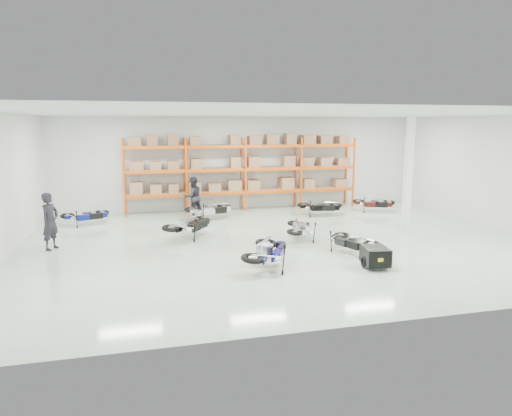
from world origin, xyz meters
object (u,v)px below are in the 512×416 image
object	(u,v)px
moto_silver_left	(301,225)
moto_black_far_left	(190,221)
moto_touring_right	(351,238)
person_back	(193,197)
trailer	(375,256)
moto_back_b	(210,207)
moto_blue_centre	(268,247)
person_left	(50,221)
moto_back_a	(86,213)
moto_back_d	(374,201)
moto_back_c	(320,204)

from	to	relation	value
moto_silver_left	moto_black_far_left	distance (m)	4.09
moto_touring_right	person_back	distance (m)	8.39
trailer	moto_back_b	xyz separation A→B (m)	(-3.66, 8.05, 0.21)
moto_blue_centre	moto_silver_left	bearing A→B (deg)	-96.89
moto_back_b	moto_touring_right	bearing A→B (deg)	-164.49
moto_touring_right	person_left	bearing A→B (deg)	144.63
trailer	person_left	distance (m)	10.52
moto_black_far_left	person_back	distance (m)	3.87
moto_blue_centre	moto_silver_left	xyz separation A→B (m)	(2.03, 2.93, -0.09)
moto_back_a	person_back	size ratio (longest dim) A/B	0.91
moto_back_b	moto_blue_centre	bearing A→B (deg)	170.97
moto_blue_centre	person_left	xyz separation A→B (m)	(-6.50, 3.69, 0.34)
moto_black_far_left	moto_back_d	xyz separation A→B (m)	(9.12, 3.02, -0.09)
moto_blue_centre	moto_back_d	world-z (taller)	moto_blue_centre
moto_silver_left	person_back	distance (m)	6.10
moto_back_c	person_left	world-z (taller)	person_left
moto_black_far_left	person_back	world-z (taller)	person_back
moto_back_c	person_back	xyz separation A→B (m)	(-5.69, 1.09, 0.38)
moto_back_c	person_back	world-z (taller)	person_back
moto_silver_left	moto_touring_right	distance (m)	2.30
trailer	moto_back_a	distance (m)	12.01
trailer	moto_black_far_left	bearing A→B (deg)	143.02
moto_back_b	moto_back_c	bearing A→B (deg)	-108.28
moto_back_a	person_left	distance (m)	3.80
moto_back_d	person_back	world-z (taller)	person_back
moto_touring_right	moto_back_c	distance (m)	6.24
moto_blue_centre	person_back	bearing A→B (deg)	-52.98
moto_black_far_left	person_back	bearing A→B (deg)	-60.61
moto_back_b	moto_back_d	size ratio (longest dim) A/B	1.08
moto_silver_left	moto_back_d	world-z (taller)	moto_silver_left
moto_touring_right	moto_back_a	size ratio (longest dim) A/B	0.98
moto_black_far_left	person_left	distance (m)	4.69
moto_touring_right	moto_back_b	xyz separation A→B (m)	(-3.66, 6.46, 0.06)
trailer	moto_back_c	size ratio (longest dim) A/B	0.84
moto_black_far_left	moto_back_b	distance (m)	3.32
moto_silver_left	moto_back_b	world-z (taller)	moto_back_b
trailer	person_back	bearing A→B (deg)	124.77
moto_back_b	moto_black_far_left	bearing A→B (deg)	144.66
trailer	person_back	xyz separation A→B (m)	(-4.32, 8.77, 0.56)
person_back	moto_black_far_left	bearing A→B (deg)	62.36
moto_silver_left	moto_black_far_left	xyz separation A→B (m)	(-3.88, 1.28, 0.08)
moto_back_c	person_back	size ratio (longest dim) A/B	0.96
moto_blue_centre	moto_back_b	distance (m)	7.34
moto_silver_left	person_left	size ratio (longest dim) A/B	0.90
moto_black_far_left	moto_back_d	bearing A→B (deg)	-124.10
moto_silver_left	moto_blue_centre	bearing A→B (deg)	74.20
moto_back_a	person_left	world-z (taller)	person_left
moto_touring_right	moto_back_d	size ratio (longest dim) A/B	0.96
moto_blue_centre	moto_back_a	bearing A→B (deg)	-24.10
moto_blue_centre	moto_black_far_left	bearing A→B (deg)	-38.50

